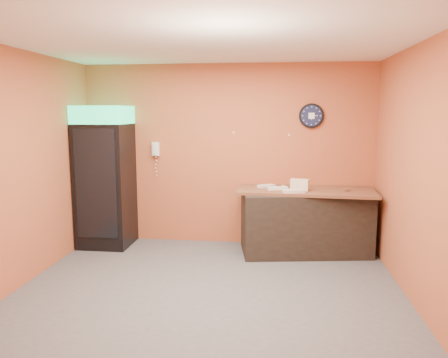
# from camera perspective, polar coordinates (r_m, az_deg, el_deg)

# --- Properties ---
(floor) EXTENTS (4.50, 4.50, 0.00)m
(floor) POSITION_cam_1_polar(r_m,az_deg,el_deg) (5.23, -2.06, -14.51)
(floor) COLOR #47474C
(floor) RESTS_ON ground
(back_wall) EXTENTS (4.50, 0.02, 2.80)m
(back_wall) POSITION_cam_1_polar(r_m,az_deg,el_deg) (6.82, 0.42, 3.15)
(back_wall) COLOR #B25232
(back_wall) RESTS_ON floor
(left_wall) EXTENTS (0.02, 4.00, 2.80)m
(left_wall) POSITION_cam_1_polar(r_m,az_deg,el_deg) (5.65, -25.32, 1.14)
(left_wall) COLOR #B25232
(left_wall) RESTS_ON floor
(right_wall) EXTENTS (0.02, 4.00, 2.80)m
(right_wall) POSITION_cam_1_polar(r_m,az_deg,el_deg) (5.03, 24.09, 0.37)
(right_wall) COLOR #B25232
(right_wall) RESTS_ON floor
(ceiling) EXTENTS (4.50, 4.00, 0.02)m
(ceiling) POSITION_cam_1_polar(r_m,az_deg,el_deg) (4.86, -2.25, 17.42)
(ceiling) COLOR white
(ceiling) RESTS_ON back_wall
(beverage_cooler) EXTENTS (0.76, 0.77, 2.16)m
(beverage_cooler) POSITION_cam_1_polar(r_m,az_deg,el_deg) (6.93, -15.33, 0.05)
(beverage_cooler) COLOR black
(beverage_cooler) RESTS_ON floor
(prep_counter) EXTENTS (1.93, 1.08, 0.91)m
(prep_counter) POSITION_cam_1_polar(r_m,az_deg,el_deg) (6.56, 10.54, -5.60)
(prep_counter) COLOR black
(prep_counter) RESTS_ON floor
(wall_clock) EXTENTS (0.37, 0.06, 0.37)m
(wall_clock) POSITION_cam_1_polar(r_m,az_deg,el_deg) (6.74, 11.34, 8.10)
(wall_clock) COLOR black
(wall_clock) RESTS_ON back_wall
(wall_phone) EXTENTS (0.12, 0.10, 0.21)m
(wall_phone) POSITION_cam_1_polar(r_m,az_deg,el_deg) (6.98, -8.91, 3.88)
(wall_phone) COLOR white
(wall_phone) RESTS_ON back_wall
(butcher_paper) EXTENTS (2.01, 0.99, 0.04)m
(butcher_paper) POSITION_cam_1_polar(r_m,az_deg,el_deg) (6.46, 10.66, -1.50)
(butcher_paper) COLOR brown
(butcher_paper) RESTS_ON prep_counter
(sub_roll_stack) EXTENTS (0.28, 0.17, 0.17)m
(sub_roll_stack) POSITION_cam_1_polar(r_m,az_deg,el_deg) (6.33, 9.86, -0.74)
(sub_roll_stack) COLOR beige
(sub_roll_stack) RESTS_ON butcher_paper
(wrapped_sandwich_left) EXTENTS (0.31, 0.17, 0.04)m
(wrapped_sandwich_left) POSITION_cam_1_polar(r_m,az_deg,el_deg) (6.35, 7.01, -1.21)
(wrapped_sandwich_left) COLOR silver
(wrapped_sandwich_left) RESTS_ON butcher_paper
(wrapped_sandwich_mid) EXTENTS (0.32, 0.19, 0.04)m
(wrapped_sandwich_mid) POSITION_cam_1_polar(r_m,az_deg,el_deg) (6.16, 9.10, -1.57)
(wrapped_sandwich_mid) COLOR silver
(wrapped_sandwich_mid) RESTS_ON butcher_paper
(wrapped_sandwich_right) EXTENTS (0.28, 0.23, 0.04)m
(wrapped_sandwich_right) POSITION_cam_1_polar(r_m,az_deg,el_deg) (6.55, 5.53, -0.91)
(wrapped_sandwich_right) COLOR silver
(wrapped_sandwich_right) RESTS_ON butcher_paper
(kitchen_tool) EXTENTS (0.06, 0.06, 0.06)m
(kitchen_tool) POSITION_cam_1_polar(r_m,az_deg,el_deg) (6.42, 7.79, -1.03)
(kitchen_tool) COLOR silver
(kitchen_tool) RESTS_ON butcher_paper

